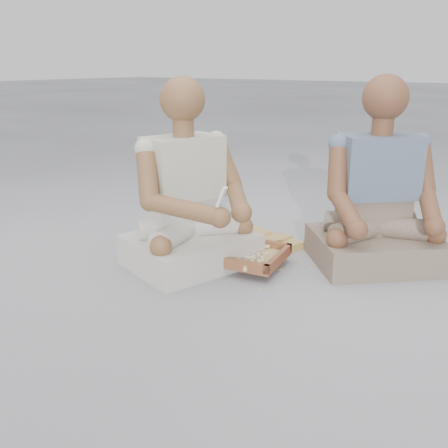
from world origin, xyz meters
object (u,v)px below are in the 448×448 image
Objects in this scene: carved_panel at (241,239)px; craftsman at (189,204)px; companion at (377,204)px; tool_tray at (241,254)px.

craftsman is (-0.05, -0.44, 0.32)m from carved_panel.
carved_panel is 0.85m from companion.
tool_tray is at bearing -3.63° from companion.
carved_panel is at bearing 123.69° from tool_tray.
craftsman is at bearing -150.93° from tool_tray.
craftsman is 1.02m from companion.
companion reaches higher than carved_panel.
tool_tray is at bearing -56.31° from carved_panel.
craftsman reaches higher than carved_panel.
companion is (0.58, 0.46, 0.27)m from tool_tray.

